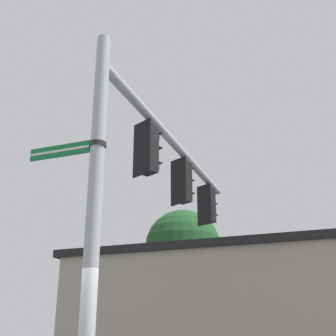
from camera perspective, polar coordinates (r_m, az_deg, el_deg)
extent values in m
cylinder|color=#ADB2B7|center=(7.38, -9.18, -5.79)|extent=(0.25, 0.25, 6.67)
cylinder|color=#ADB2B7|center=(11.70, 1.14, 2.60)|extent=(3.57, 7.25, 0.21)
cylinder|color=black|center=(10.06, -2.42, 5.48)|extent=(0.08, 0.08, 0.18)
cube|color=black|center=(9.80, -2.48, 2.25)|extent=(0.36, 0.30, 1.05)
sphere|color=#590F0F|center=(10.06, -1.64, 3.80)|extent=(0.22, 0.22, 0.22)
cube|color=black|center=(10.11, -1.55, 4.28)|extent=(0.24, 0.20, 0.03)
sphere|color=yellow|center=(9.92, -1.66, 1.96)|extent=(0.22, 0.22, 0.22)
cube|color=black|center=(9.97, -1.57, 2.46)|extent=(0.24, 0.20, 0.03)
sphere|color=#0F4C19|center=(9.79, -1.69, 0.07)|extent=(0.22, 0.22, 0.22)
cube|color=black|center=(9.84, -1.59, 0.58)|extent=(0.24, 0.20, 0.03)
cube|color=black|center=(9.70, -3.23, 2.53)|extent=(0.54, 0.03, 1.22)
cylinder|color=black|center=(12.02, 1.86, 0.96)|extent=(0.08, 0.08, 0.18)
cube|color=black|center=(11.80, 1.89, -1.81)|extent=(0.36, 0.30, 1.05)
sphere|color=#590F0F|center=(12.05, 2.50, -0.44)|extent=(0.22, 0.22, 0.22)
cube|color=black|center=(12.10, 2.56, -0.02)|extent=(0.24, 0.20, 0.03)
sphere|color=yellow|center=(11.93, 2.52, -2.01)|extent=(0.22, 0.22, 0.22)
cube|color=black|center=(11.98, 2.58, -1.59)|extent=(0.24, 0.20, 0.03)
sphere|color=#0F4C19|center=(11.82, 2.55, -3.62)|extent=(0.22, 0.22, 0.22)
cube|color=black|center=(11.87, 2.61, -3.18)|extent=(0.24, 0.20, 0.03)
cube|color=black|center=(11.69, 1.31, -1.62)|extent=(0.54, 0.03, 1.22)
cylinder|color=black|center=(14.07, 4.90, -2.27)|extent=(0.08, 0.08, 0.18)
cube|color=black|center=(13.89, 4.98, -4.67)|extent=(0.36, 0.30, 1.05)
sphere|color=#590F0F|center=(14.13, 5.44, -3.45)|extent=(0.22, 0.22, 0.22)
cube|color=black|center=(14.17, 5.48, -3.09)|extent=(0.24, 0.20, 0.03)
sphere|color=yellow|center=(14.03, 5.49, -4.82)|extent=(0.22, 0.22, 0.22)
cube|color=black|center=(14.07, 5.53, -4.44)|extent=(0.24, 0.20, 0.03)
sphere|color=#0F4C19|center=(13.94, 5.54, -6.20)|extent=(0.22, 0.22, 0.22)
cube|color=black|center=(13.98, 5.58, -5.82)|extent=(0.24, 0.20, 0.03)
cube|color=black|center=(13.77, 4.51, -4.54)|extent=(0.54, 0.03, 1.22)
cube|color=#147238|center=(8.14, -13.25, 2.06)|extent=(1.10, 0.54, 0.22)
cube|color=white|center=(8.14, -13.35, 2.09)|extent=(1.09, 0.52, 0.04)
cylinder|color=#262626|center=(7.77, -8.68, 2.84)|extent=(0.29, 0.29, 0.08)
cube|color=#A89E89|center=(19.10, 10.22, -17.93)|extent=(15.02, 11.50, 4.60)
cube|color=maroon|center=(22.46, 11.90, -17.61)|extent=(11.54, 6.21, 0.30)
cube|color=black|center=(19.36, 9.76, -10.69)|extent=(15.62, 11.96, 0.30)
cylinder|color=#4C3823|center=(20.38, 1.97, -18.93)|extent=(0.27, 0.27, 4.20)
sphere|color=#1E4C23|center=(20.74, 1.86, -9.84)|extent=(3.37, 3.37, 3.37)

